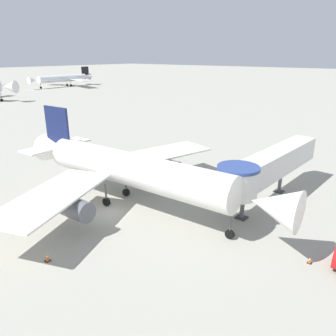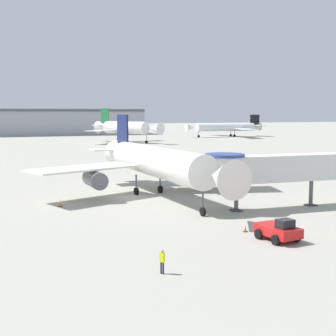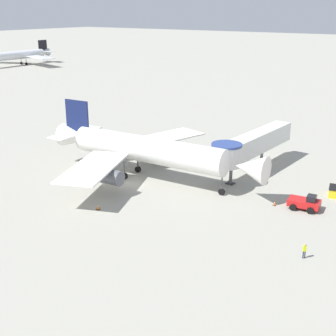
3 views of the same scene
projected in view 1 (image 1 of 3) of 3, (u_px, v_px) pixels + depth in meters
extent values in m
plane|color=#9E9B8E|center=(110.00, 213.00, 35.27)|extent=(800.00, 800.00, 0.00)
cylinder|color=white|center=(135.00, 170.00, 35.18)|extent=(5.12, 23.65, 3.65)
cone|color=white|center=(275.00, 206.00, 26.84)|extent=(3.89, 4.23, 3.65)
cone|color=white|center=(58.00, 150.00, 42.32)|extent=(3.98, 5.69, 3.65)
cube|color=white|center=(53.00, 196.00, 30.41)|extent=(14.25, 9.78, 0.22)
cube|color=white|center=(161.00, 153.00, 43.38)|extent=(14.14, 8.40, 0.22)
cube|color=#141E4C|center=(57.00, 126.00, 41.09)|extent=(0.51, 4.29, 4.74)
cube|color=white|center=(57.00, 145.00, 42.26)|extent=(9.17, 3.56, 0.18)
cylinder|color=#565960|center=(72.00, 207.00, 30.91)|extent=(2.27, 4.40, 2.01)
cylinder|color=#565960|center=(165.00, 166.00, 42.25)|extent=(2.27, 4.40, 2.01)
cylinder|color=#4C4C51|center=(230.00, 224.00, 29.86)|extent=(0.18, 0.18, 2.10)
cylinder|color=black|center=(230.00, 234.00, 30.20)|extent=(0.32, 0.91, 0.90)
cylinder|color=#4C4C51|center=(106.00, 193.00, 36.48)|extent=(0.22, 0.22, 2.10)
cylinder|color=black|center=(106.00, 202.00, 36.83)|extent=(0.46, 0.92, 0.90)
cylinder|color=#4C4C51|center=(126.00, 184.00, 39.00)|extent=(0.22, 0.22, 2.10)
cylinder|color=black|center=(126.00, 192.00, 39.35)|extent=(0.46, 0.92, 0.90)
cube|color=silver|center=(276.00, 162.00, 37.93)|extent=(17.77, 3.34, 2.80)
cylinder|color=silver|center=(237.00, 183.00, 31.69)|extent=(3.90, 3.90, 2.80)
cylinder|color=navy|center=(239.00, 168.00, 31.18)|extent=(4.10, 4.09, 0.30)
cylinder|color=#56565B|center=(242.00, 205.00, 33.64)|extent=(0.44, 0.44, 2.97)
cube|color=#333338|center=(241.00, 218.00, 34.11)|extent=(1.10, 1.10, 0.12)
cylinder|color=#56565B|center=(280.00, 181.00, 40.13)|extent=(0.44, 0.44, 2.97)
cube|color=#333338|center=(279.00, 191.00, 40.60)|extent=(1.10, 1.10, 0.12)
cube|color=black|center=(309.00, 263.00, 26.78)|extent=(0.35, 0.35, 0.04)
cone|color=orange|center=(310.00, 260.00, 26.69)|extent=(0.24, 0.24, 0.55)
cylinder|color=white|center=(310.00, 259.00, 26.66)|extent=(0.13, 0.13, 0.07)
cube|color=black|center=(48.00, 261.00, 27.06)|extent=(0.44, 0.44, 0.04)
cone|color=orange|center=(47.00, 257.00, 26.94)|extent=(0.30, 0.30, 0.68)
cylinder|color=white|center=(47.00, 256.00, 26.91)|extent=(0.17, 0.17, 0.08)
cone|color=white|center=(9.00, 87.00, 114.56)|extent=(6.19, 6.34, 4.35)
cylinder|color=#4C4C51|center=(1.00, 97.00, 116.20)|extent=(0.18, 0.18, 2.50)
cylinder|color=black|center=(2.00, 100.00, 116.61)|extent=(0.79, 1.08, 1.10)
cylinder|color=silver|center=(63.00, 78.00, 168.32)|extent=(28.01, 4.73, 3.45)
cone|color=silver|center=(32.00, 80.00, 155.25)|extent=(3.95, 3.62, 3.45)
cone|color=silver|center=(86.00, 77.00, 179.81)|extent=(5.33, 3.69, 3.45)
cube|color=silver|center=(57.00, 78.00, 176.79)|extent=(11.43, 17.78, 0.22)
cube|color=silver|center=(81.00, 80.00, 165.43)|extent=(10.13, 17.74, 0.22)
cube|color=black|center=(85.00, 71.00, 178.59)|extent=(4.80, 0.46, 4.48)
cube|color=silver|center=(86.00, 76.00, 179.80)|extent=(3.88, 11.55, 0.18)
cylinder|color=#4C4C51|center=(41.00, 86.00, 159.18)|extent=(0.18, 0.18, 1.98)
cylinder|color=black|center=(41.00, 88.00, 159.50)|extent=(1.11, 0.31, 1.10)
cylinder|color=#4C4C51|center=(67.00, 83.00, 172.73)|extent=(0.22, 0.22, 1.98)
cylinder|color=black|center=(67.00, 85.00, 173.06)|extent=(1.12, 0.45, 1.10)
cylinder|color=#4C4C51|center=(71.00, 83.00, 170.99)|extent=(0.22, 0.22, 1.98)
cylinder|color=black|center=(71.00, 85.00, 171.31)|extent=(1.12, 0.45, 1.10)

